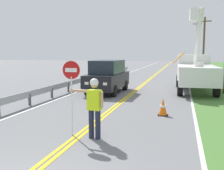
{
  "coord_description": "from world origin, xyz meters",
  "views": [
    {
      "loc": [
        3.05,
        -3.56,
        2.57
      ],
      "look_at": [
        0.16,
        7.18,
        1.2
      ],
      "focal_mm": 41.93,
      "sensor_mm": 36.0,
      "label": 1
    }
  ],
  "objects_px": {
    "oncoming_suv_nearest": "(108,76)",
    "utility_pole_far": "(197,42)",
    "utility_bucket_truck": "(195,70)",
    "stop_sign_paddle": "(71,81)",
    "utility_pole_mid": "(204,43)",
    "traffic_cone_lead": "(163,107)",
    "flagger_worker": "(94,104)"
  },
  "relations": [
    {
      "from": "oncoming_suv_nearest",
      "to": "utility_pole_far",
      "type": "height_order",
      "value": "utility_pole_far"
    },
    {
      "from": "utility_bucket_truck",
      "to": "oncoming_suv_nearest",
      "type": "xyz_separation_m",
      "value": [
        -5.49,
        -2.49,
        -0.36
      ]
    },
    {
      "from": "stop_sign_paddle",
      "to": "oncoming_suv_nearest",
      "type": "distance_m",
      "value": 8.97
    },
    {
      "from": "stop_sign_paddle",
      "to": "utility_bucket_truck",
      "type": "xyz_separation_m",
      "value": [
        4.11,
        11.33,
        -0.29
      ]
    },
    {
      "from": "utility_pole_mid",
      "to": "traffic_cone_lead",
      "type": "xyz_separation_m",
      "value": [
        -3.57,
        -28.89,
        -3.64
      ]
    },
    {
      "from": "utility_bucket_truck",
      "to": "utility_pole_far",
      "type": "relative_size",
      "value": 0.77
    },
    {
      "from": "utility_pole_far",
      "to": "stop_sign_paddle",
      "type": "bearing_deg",
      "value": -96.9
    },
    {
      "from": "utility_bucket_truck",
      "to": "utility_pole_far",
      "type": "bearing_deg",
      "value": 87.24
    },
    {
      "from": "utility_pole_mid",
      "to": "traffic_cone_lead",
      "type": "bearing_deg",
      "value": -97.04
    },
    {
      "from": "stop_sign_paddle",
      "to": "utility_pole_mid",
      "type": "relative_size",
      "value": 0.31
    },
    {
      "from": "utility_bucket_truck",
      "to": "traffic_cone_lead",
      "type": "relative_size",
      "value": 9.84
    },
    {
      "from": "utility_bucket_truck",
      "to": "traffic_cone_lead",
      "type": "distance_m",
      "value": 8.13
    },
    {
      "from": "oncoming_suv_nearest",
      "to": "traffic_cone_lead",
      "type": "distance_m",
      "value": 6.73
    },
    {
      "from": "utility_bucket_truck",
      "to": "flagger_worker",
      "type": "bearing_deg",
      "value": -106.33
    },
    {
      "from": "stop_sign_paddle",
      "to": "utility_bucket_truck",
      "type": "relative_size",
      "value": 0.34
    },
    {
      "from": "stop_sign_paddle",
      "to": "traffic_cone_lead",
      "type": "distance_m",
      "value": 4.48
    },
    {
      "from": "flagger_worker",
      "to": "traffic_cone_lead",
      "type": "relative_size",
      "value": 2.61
    },
    {
      "from": "oncoming_suv_nearest",
      "to": "traffic_cone_lead",
      "type": "relative_size",
      "value": 6.62
    },
    {
      "from": "traffic_cone_lead",
      "to": "oncoming_suv_nearest",
      "type": "bearing_deg",
      "value": 125.98
    },
    {
      "from": "flagger_worker",
      "to": "utility_bucket_truck",
      "type": "bearing_deg",
      "value": 73.67
    },
    {
      "from": "utility_pole_far",
      "to": "traffic_cone_lead",
      "type": "distance_m",
      "value": 45.86
    },
    {
      "from": "stop_sign_paddle",
      "to": "utility_bucket_truck",
      "type": "height_order",
      "value": "utility_bucket_truck"
    },
    {
      "from": "oncoming_suv_nearest",
      "to": "utility_pole_mid",
      "type": "xyz_separation_m",
      "value": [
        7.5,
        23.47,
        2.92
      ]
    },
    {
      "from": "flagger_worker",
      "to": "traffic_cone_lead",
      "type": "bearing_deg",
      "value": 63.1
    },
    {
      "from": "stop_sign_paddle",
      "to": "traffic_cone_lead",
      "type": "height_order",
      "value": "stop_sign_paddle"
    },
    {
      "from": "flagger_worker",
      "to": "traffic_cone_lead",
      "type": "xyz_separation_m",
      "value": [
        1.79,
        3.52,
        -0.71
      ]
    },
    {
      "from": "utility_pole_mid",
      "to": "stop_sign_paddle",
      "type": "bearing_deg",
      "value": -100.72
    },
    {
      "from": "oncoming_suv_nearest",
      "to": "utility_pole_mid",
      "type": "bearing_deg",
      "value": 72.28
    },
    {
      "from": "utility_pole_far",
      "to": "traffic_cone_lead",
      "type": "bearing_deg",
      "value": -94.24
    },
    {
      "from": "oncoming_suv_nearest",
      "to": "utility_pole_mid",
      "type": "height_order",
      "value": "utility_pole_mid"
    },
    {
      "from": "utility_pole_mid",
      "to": "utility_pole_far",
      "type": "distance_m",
      "value": 16.66
    },
    {
      "from": "stop_sign_paddle",
      "to": "oncoming_suv_nearest",
      "type": "height_order",
      "value": "stop_sign_paddle"
    }
  ]
}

